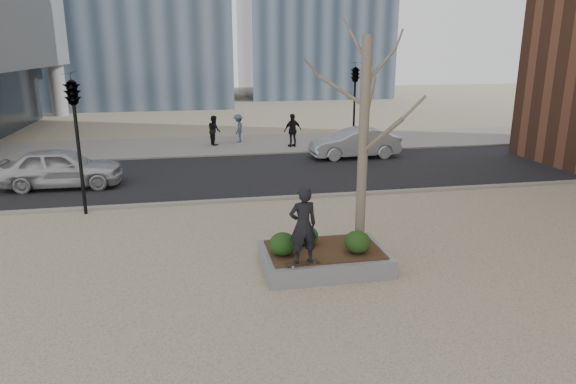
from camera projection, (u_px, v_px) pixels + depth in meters
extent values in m
plane|color=#BEAE8C|center=(284.00, 271.00, 12.41)|extent=(120.00, 120.00, 0.00)
cube|color=black|center=(241.00, 174.00, 21.85)|extent=(60.00, 8.00, 0.02)
cube|color=gray|center=(227.00, 145.00, 28.46)|extent=(60.00, 6.00, 0.02)
cube|color=gray|center=(324.00, 259.00, 12.53)|extent=(3.00, 2.00, 0.45)
cube|color=#382314|center=(324.00, 250.00, 12.46)|extent=(2.70, 1.70, 0.04)
ellipsoid|color=#194014|center=(283.00, 244.00, 12.03)|extent=(0.64, 0.64, 0.54)
ellipsoid|color=#113813|center=(307.00, 236.00, 12.66)|extent=(0.56, 0.56, 0.48)
ellipsoid|color=black|center=(357.00, 242.00, 12.16)|extent=(0.63, 0.63, 0.53)
imported|color=black|center=(303.00, 225.00, 11.35)|extent=(0.69, 0.50, 1.77)
imported|color=silver|center=(61.00, 168.00, 19.59)|extent=(4.54, 1.91, 1.53)
imported|color=#AEB0B6|center=(355.00, 143.00, 24.96)|extent=(4.38, 1.64, 1.43)
imported|color=slate|center=(566.00, 138.00, 26.94)|extent=(4.72, 3.11, 1.27)
imported|color=black|center=(214.00, 130.00, 28.24)|extent=(0.81, 0.93, 1.62)
imported|color=#415876|center=(238.00, 128.00, 28.97)|extent=(0.86, 1.16, 1.60)
imported|color=black|center=(293.00, 130.00, 27.65)|extent=(1.13, 0.76, 1.79)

